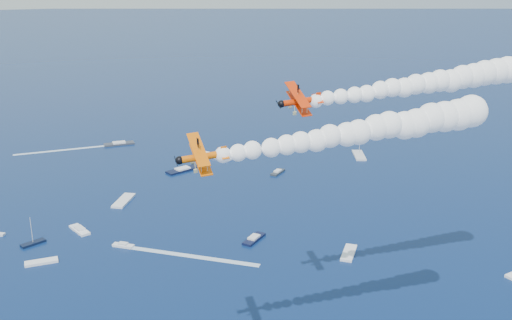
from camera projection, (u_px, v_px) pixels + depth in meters
name	position (u px, v px, depth m)	size (l,w,h in m)	color
biplane_lead	(300.00, 101.00, 112.74)	(8.49, 9.53, 5.74)	red
biplane_trail	(202.00, 157.00, 93.36)	(8.15, 9.14, 5.51)	#F16305
smoke_trail_lead	(421.00, 84.00, 118.75)	(49.84, 6.77, 9.39)	white
smoke_trail_trail	(353.00, 133.00, 99.39)	(49.84, 6.73, 9.39)	white
spectator_boats	(184.00, 200.00, 209.24)	(216.70, 165.07, 0.70)	white
boat_wakes	(89.00, 232.00, 185.30)	(82.52, 157.49, 0.04)	white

